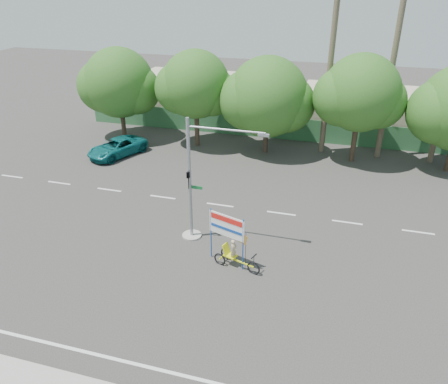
# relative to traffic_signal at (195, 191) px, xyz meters

# --- Properties ---
(ground) EXTENTS (120.00, 120.00, 0.00)m
(ground) POSITION_rel_traffic_signal_xyz_m (2.20, -3.98, -2.92)
(ground) COLOR #33302D
(ground) RESTS_ON ground
(fence) EXTENTS (38.00, 0.08, 2.00)m
(fence) POSITION_rel_traffic_signal_xyz_m (2.20, 17.52, -1.92)
(fence) COLOR #336B3D
(fence) RESTS_ON ground
(building_left) EXTENTS (12.00, 8.00, 4.00)m
(building_left) POSITION_rel_traffic_signal_xyz_m (-7.80, 22.02, -0.92)
(building_left) COLOR #B9A993
(building_left) RESTS_ON ground
(building_right) EXTENTS (14.00, 8.00, 3.60)m
(building_right) POSITION_rel_traffic_signal_xyz_m (10.20, 22.02, -1.12)
(building_right) COLOR #B9A993
(building_right) RESTS_ON ground
(tree_far_left) EXTENTS (7.14, 6.00, 7.96)m
(tree_far_left) POSITION_rel_traffic_signal_xyz_m (-11.85, 14.02, 1.84)
(tree_far_left) COLOR #473828
(tree_far_left) RESTS_ON ground
(tree_left) EXTENTS (6.66, 5.60, 8.07)m
(tree_left) POSITION_rel_traffic_signal_xyz_m (-4.85, 14.02, 2.14)
(tree_left) COLOR #473828
(tree_left) RESTS_ON ground
(tree_center) EXTENTS (7.62, 6.40, 7.85)m
(tree_center) POSITION_rel_traffic_signal_xyz_m (1.14, 14.02, 1.55)
(tree_center) COLOR #473828
(tree_center) RESTS_ON ground
(tree_right) EXTENTS (6.90, 5.80, 8.36)m
(tree_right) POSITION_rel_traffic_signal_xyz_m (8.15, 14.02, 2.32)
(tree_right) COLOR #473828
(tree_right) RESTS_ON ground
(palm_tall) EXTENTS (3.73, 3.79, 17.45)m
(palm_tall) POSITION_rel_traffic_signal_xyz_m (10.20, 15.52, 7.55)
(palm_tall) COLOR #70604C
(palm_tall) RESTS_ON ground
(palm_short) EXTENTS (3.73, 3.79, 14.45)m
(palm_short) POSITION_rel_traffic_signal_xyz_m (5.70, 15.52, 5.94)
(palm_short) COLOR #70604C
(palm_short) RESTS_ON ground
(traffic_signal) EXTENTS (4.72, 1.10, 7.00)m
(traffic_signal) POSITION_rel_traffic_signal_xyz_m (0.00, 0.00, 0.00)
(traffic_signal) COLOR gray
(traffic_signal) RESTS_ON ground
(trike_billboard) EXTENTS (2.88, 1.26, 2.96)m
(trike_billboard) POSITION_rel_traffic_signal_xyz_m (2.56, -1.99, -1.73)
(trike_billboard) COLOR black
(trike_billboard) RESTS_ON ground
(pickup_truck) EXTENTS (4.15, 5.56, 1.40)m
(pickup_truck) POSITION_rel_traffic_signal_xyz_m (-10.28, 9.91, -2.22)
(pickup_truck) COLOR #0D5E61
(pickup_truck) RESTS_ON ground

